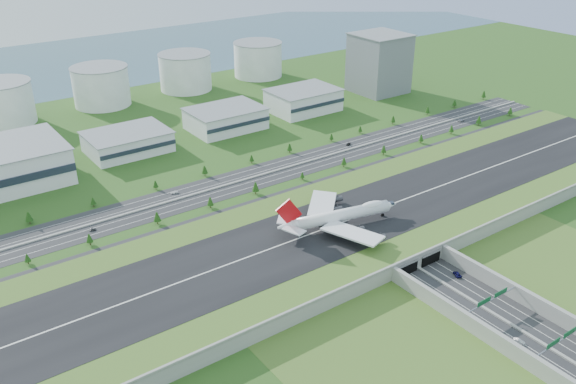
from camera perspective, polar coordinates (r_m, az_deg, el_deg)
ground at (r=355.84m, az=6.28°, el=-3.54°), size 1200.00×1200.00×0.00m
airfield_deck at (r=353.76m, az=6.32°, el=-2.96°), size 520.00×100.00×9.20m
underpass_road at (r=300.25m, az=19.11°, el=-10.48°), size 38.80×120.40×8.00m
sign_gantry_near at (r=300.14m, az=18.54°, el=-9.56°), size 38.70×0.70×9.80m
sign_gantry_far at (r=286.47m, az=24.17°, el=-12.59°), size 38.70×0.70×9.80m
north_expressway at (r=422.82m, az=-2.23°, el=1.66°), size 560.00×36.00×0.12m
tree_row at (r=433.10m, az=0.56°, el=2.96°), size 507.08×48.59×8.27m
hangar_mid_a at (r=474.16m, az=-14.77°, el=4.55°), size 58.00×42.00×15.00m
hangar_mid_b at (r=507.20m, az=-5.86°, el=6.83°), size 58.00×42.00×17.00m
hangar_mid_c at (r=548.59m, az=1.45°, el=8.58°), size 58.00×42.00×19.00m
office_tower at (r=606.96m, az=8.52°, el=11.81°), size 46.00×46.00×55.00m
fuel_tank_a at (r=567.14m, az=-25.17°, el=7.53°), size 50.00×50.00×35.00m
fuel_tank_b at (r=586.69m, az=-17.08°, el=9.43°), size 50.00×50.00×35.00m
fuel_tank_c at (r=617.43m, az=-9.58°, el=11.02°), size 50.00×50.00×35.00m
fuel_tank_d at (r=657.78m, az=-2.83°, el=12.27°), size 50.00×50.00×35.00m
bay_water at (r=758.32m, az=-18.87°, el=11.45°), size 1200.00×260.00×0.06m
boeing_747 at (r=339.46m, az=4.82°, el=-2.22°), size 74.19×69.39×23.23m
car_0 at (r=299.34m, az=16.00°, el=-10.68°), size 3.05×5.31×1.70m
car_1 at (r=289.69m, az=20.80°, el=-12.92°), size 3.12×5.34×1.66m
car_2 at (r=324.79m, az=15.56°, el=-7.42°), size 4.86×6.45×1.63m
car_4 at (r=370.17m, az=-17.81°, el=-3.36°), size 4.08×2.19×1.32m
car_5 at (r=474.79m, az=5.68°, el=4.49°), size 5.07×3.48×1.58m
car_6 at (r=543.98m, az=15.91°, el=6.47°), size 6.36×3.40×1.70m
car_7 at (r=401.88m, az=-10.60°, el=-0.05°), size 5.25×3.82×1.41m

